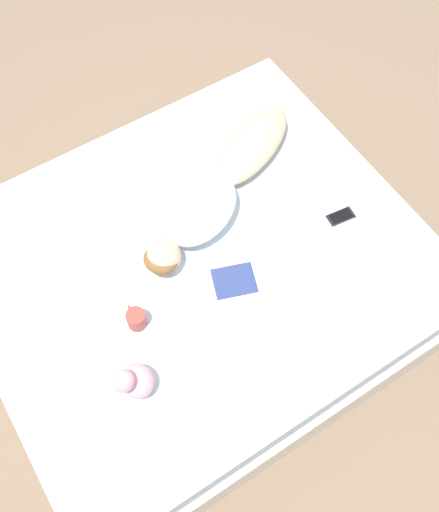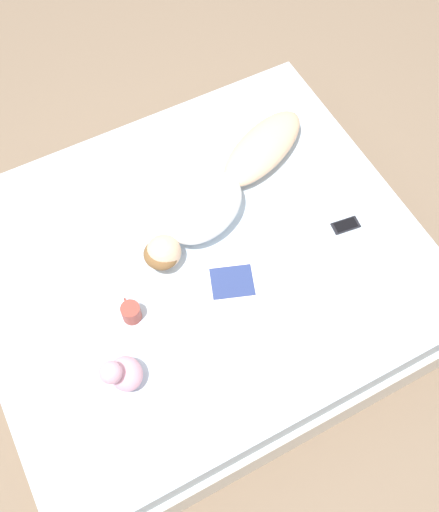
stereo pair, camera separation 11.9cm
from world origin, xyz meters
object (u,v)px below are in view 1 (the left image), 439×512
(cell_phone, at_px, (341,216))
(person, at_px, (215,190))
(open_magazine, at_px, (240,304))
(coffee_mug, at_px, (136,319))

(cell_phone, bearing_deg, person, 55.85)
(open_magazine, xyz_separation_m, cell_phone, (0.13, -0.71, 0.00))
(open_magazine, bearing_deg, coffee_mug, 88.59)
(cell_phone, bearing_deg, open_magazine, 108.11)
(person, height_order, coffee_mug, person)
(person, relative_size, cell_phone, 8.12)
(person, distance_m, cell_phone, 0.66)
(person, xyz_separation_m, coffee_mug, (-0.39, 0.68, -0.04))
(person, bearing_deg, coffee_mug, 95.22)
(coffee_mug, distance_m, cell_phone, 1.17)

